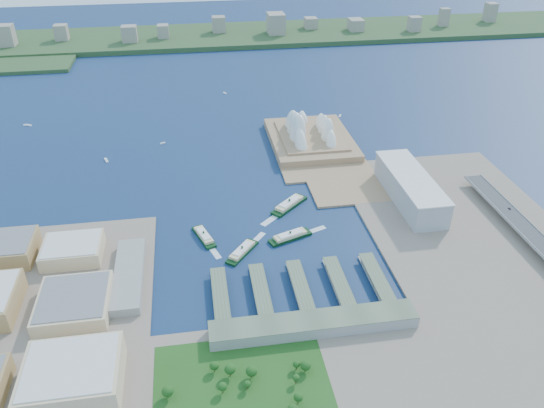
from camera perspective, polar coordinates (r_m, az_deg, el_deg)
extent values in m
plane|color=#0D1B40|center=(623.57, 0.36, -4.97)|extent=(3000.00, 3000.00, 0.00)
cube|color=gray|center=(562.28, -24.43, -13.13)|extent=(220.00, 390.00, 3.00)
cube|color=gray|center=(473.70, 4.76, -19.92)|extent=(720.00, 180.00, 3.00)
cube|color=gray|center=(661.94, 22.17, -5.09)|extent=(240.00, 500.00, 3.00)
cube|color=#997654|center=(861.10, 4.63, 6.05)|extent=(135.00, 220.00, 3.00)
cube|color=#2D4926|center=(1520.79, -5.96, 17.54)|extent=(2200.00, 260.00, 12.00)
cube|color=#98989D|center=(727.83, 14.64, 1.65)|extent=(45.00, 155.00, 35.00)
cube|color=gray|center=(519.44, 4.53, -12.79)|extent=(200.00, 28.00, 12.00)
imported|color=slate|center=(734.71, 24.19, -0.43)|extent=(2.05, 5.05, 1.46)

